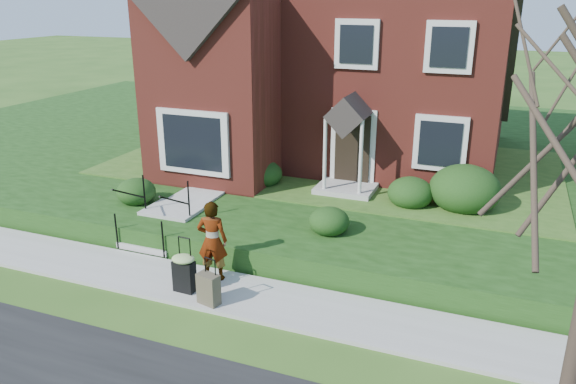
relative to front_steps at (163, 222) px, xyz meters
The scene contains 10 objects.
ground 3.14m from the front_steps, 36.42° to the right, with size 120.00×120.00×0.00m, color #2D5119.
sidewalk 3.14m from the front_steps, 36.42° to the right, with size 60.00×1.60×0.08m, color #9E9B93.
terrace 11.15m from the front_steps, 54.33° to the left, with size 44.00×20.00×0.60m, color #16350E.
walkway 3.16m from the front_steps, 90.00° to the left, with size 1.20×6.00×0.06m, color #9E9B93.
main_house 9.41m from the front_steps, 73.56° to the left, with size 10.40×10.20×9.40m.
front_steps is the anchor object (origin of this frame).
foundation_shrubs 4.86m from the front_steps, 38.76° to the left, with size 10.23×4.21×1.27m.
woman 2.71m from the front_steps, 33.39° to the right, with size 0.64×0.42×1.77m, color #999999.
suitcase_black 2.90m from the front_steps, 48.25° to the right, with size 0.50×0.42×1.18m.
suitcase_olive 3.58m from the front_steps, 42.56° to the right, with size 0.49×0.34×0.96m.
Camera 1 is at (5.18, -9.06, 5.85)m, focal length 35.00 mm.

